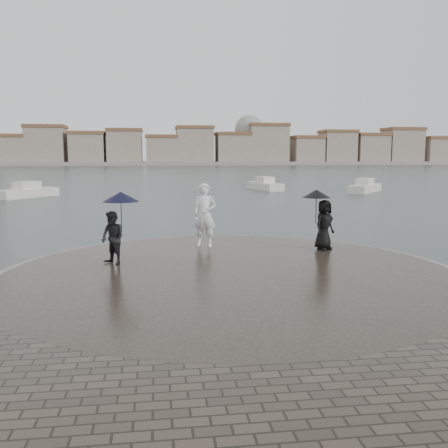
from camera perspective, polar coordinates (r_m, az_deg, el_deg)
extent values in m
plane|color=#2B3835|center=(10.07, 3.75, -11.98)|extent=(400.00, 400.00, 0.00)
cylinder|color=gray|center=(13.32, 0.75, -6.27)|extent=(12.50, 12.50, 0.32)
cylinder|color=#2D261E|center=(13.32, 0.75, -6.18)|extent=(11.90, 11.90, 0.36)
imported|color=white|center=(16.71, -2.22, 1.03)|extent=(0.88, 0.69, 2.13)
imported|color=black|center=(14.34, -12.61, -1.56)|extent=(0.91, 0.92, 1.50)
cylinder|color=black|center=(14.34, -11.66, 0.89)|extent=(0.02, 0.02, 0.90)
cone|color=black|center=(14.28, -11.72, 3.08)|extent=(1.04, 1.04, 0.28)
imported|color=black|center=(16.51, 11.37, -0.08)|extent=(0.95, 0.88, 1.62)
cylinder|color=black|center=(16.47, 10.48, 1.63)|extent=(0.02, 0.02, 0.90)
cone|color=black|center=(16.42, 10.52, 3.44)|extent=(0.95, 0.95, 0.26)
cube|color=gray|center=(172.31, -7.12, 6.90)|extent=(260.00, 20.00, 1.20)
cube|color=gray|center=(175.44, -23.15, 7.62)|extent=(10.00, 10.00, 9.00)
cube|color=brown|center=(175.55, -23.24, 9.25)|extent=(10.60, 10.60, 1.00)
cube|color=gray|center=(172.90, -19.63, 8.30)|extent=(12.00, 10.00, 12.00)
cube|color=brown|center=(173.12, -19.73, 10.44)|extent=(12.60, 10.60, 1.00)
cube|color=gray|center=(170.72, -15.30, 8.15)|extent=(11.00, 10.00, 10.00)
cube|color=brown|center=(170.86, -15.37, 9.99)|extent=(11.60, 10.60, 1.00)
cube|color=gray|center=(169.59, -11.24, 8.45)|extent=(11.00, 10.00, 11.00)
cube|color=brown|center=(169.77, -11.30, 10.47)|extent=(11.60, 10.60, 1.00)
cube|color=gray|center=(169.29, -7.13, 8.20)|extent=(10.00, 10.00, 9.00)
cube|color=brown|center=(169.40, -7.16, 9.89)|extent=(10.60, 10.60, 1.00)
cube|color=gray|center=(169.79, -3.38, 8.75)|extent=(12.00, 10.00, 12.00)
cube|color=brown|center=(170.01, -3.40, 10.94)|extent=(12.60, 10.60, 1.00)
cube|color=gray|center=(171.25, 1.01, 8.42)|extent=(11.00, 10.00, 10.00)
cube|color=brown|center=(171.39, 1.01, 10.26)|extent=(11.60, 10.60, 1.00)
cube|color=gray|center=(173.50, 4.98, 8.88)|extent=(13.00, 10.00, 13.00)
cube|color=brown|center=(173.76, 5.00, 11.19)|extent=(13.60, 10.60, 1.00)
cube|color=gray|center=(177.06, 9.44, 8.14)|extent=(10.00, 10.00, 9.00)
cube|color=brown|center=(177.16, 9.47, 9.75)|extent=(10.60, 10.60, 1.00)
cube|color=gray|center=(180.60, 12.82, 8.36)|extent=(11.00, 10.00, 11.00)
cube|color=brown|center=(180.77, 12.88, 10.26)|extent=(11.60, 10.60, 1.00)
cube|color=gray|center=(185.12, 16.33, 8.07)|extent=(11.00, 10.00, 10.00)
cube|color=brown|center=(185.24, 16.40, 9.77)|extent=(11.60, 10.60, 1.00)
cube|color=gray|center=(190.30, 19.68, 8.22)|extent=(12.00, 10.00, 12.00)
cube|color=brown|center=(190.50, 19.77, 10.17)|extent=(12.60, 10.60, 1.00)
cube|color=gray|center=(196.56, 23.06, 7.58)|extent=(10.00, 10.00, 9.00)
cube|color=brown|center=(196.65, 23.14, 9.04)|extent=(10.60, 10.60, 1.00)
sphere|color=gray|center=(174.43, 2.89, 10.70)|extent=(10.00, 10.00, 10.00)
cube|color=silver|center=(49.78, 4.69, 4.22)|extent=(2.78, 5.72, 0.90)
cube|color=silver|center=(49.75, 4.70, 4.91)|extent=(1.61, 2.22, 0.90)
cube|color=silver|center=(43.58, -21.57, 3.17)|extent=(4.38, 5.46, 0.90)
cube|color=silver|center=(43.54, -21.61, 3.96)|extent=(2.11, 2.33, 0.90)
cube|color=silver|center=(48.12, 15.77, 3.82)|extent=(4.76, 5.24, 0.90)
cube|color=silver|center=(48.09, 15.80, 4.53)|extent=(2.20, 2.30, 0.90)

